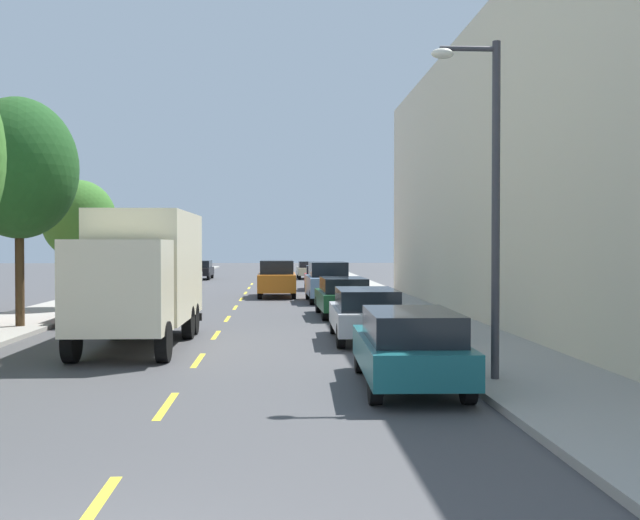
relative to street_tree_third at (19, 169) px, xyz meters
The scene contains 19 objects.
ground_plane 14.02m from the street_tree_third, 60.57° to the left, with size 160.00×160.00×0.00m, color #424244.
sidewalk_left 10.68m from the street_tree_third, 94.28° to the left, with size 3.20×120.00×0.14m, color #99968E.
sidewalk_right 17.20m from the street_tree_third, 34.69° to the left, with size 3.20×120.00×0.14m, color #99968E.
lane_centerline_dashes 10.10m from the street_tree_third, 42.41° to the left, with size 0.14×47.20×0.01m.
apartment_block_opposite 20.15m from the street_tree_third, ahead, with size 10.00×36.00×10.66m, color beige.
street_tree_third is the anchor object (origin of this frame).
street_tree_farthest 7.26m from the street_tree_third, 90.00° to the left, with size 3.04×3.04×5.31m.
street_lamp 16.05m from the street_tree_third, 39.53° to the right, with size 1.35×0.28×6.52m.
delivery_box_truck 6.73m from the street_tree_third, 39.16° to the right, with size 2.47×7.57×3.66m.
parked_suv_sky 16.20m from the street_tree_third, 47.04° to the left, with size 2.04×4.84×1.93m.
parked_wagon_black 36.43m from the street_tree_third, 86.85° to the left, with size 1.83×4.70×1.50m.
parked_wagon_silver 12.09m from the street_tree_third, 16.95° to the right, with size 1.90×4.73×1.50m.
parked_wagon_forest 12.29m from the street_tree_third, 20.58° to the left, with size 1.91×4.74×1.50m.
parked_sedan_champagne 38.09m from the street_tree_third, 73.54° to the left, with size 1.86×4.52×1.43m.
parked_sedan_white 25.49m from the street_tree_third, 85.10° to the left, with size 1.81×4.50×1.43m.
parked_hatchback_red 24.16m from the street_tree_third, 63.06° to the left, with size 1.83×4.04×1.50m.
parked_wagon_teal 15.55m from the street_tree_third, 43.63° to the right, with size 1.96×4.75×1.50m.
parked_suv_burgundy 5.41m from the street_tree_third, 52.79° to the left, with size 2.01×4.83×1.93m.
moving_orange_sedan 17.71m from the street_tree_third, 61.53° to the left, with size 1.95×4.80×1.93m.
Camera 1 is at (1.91, -5.73, 2.73)m, focal length 41.87 mm.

